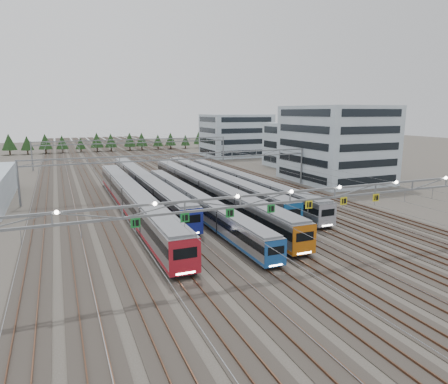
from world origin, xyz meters
name	(u,v)px	position (x,y,z in m)	size (l,w,h in m)	color
ground	(288,264)	(0.00, 0.00, 0.00)	(400.00, 400.00, 0.00)	#47423A
track_bed	(128,156)	(0.00, 100.00, 1.49)	(54.00, 260.00, 5.42)	#2D2823
train_a	(133,199)	(-11.25, 27.72, 2.33)	(3.19, 55.58, 4.16)	black
train_b	(144,184)	(-6.75, 40.83, 2.25)	(3.07, 58.36, 4.00)	black
train_c	(194,202)	(-2.25, 24.37, 1.90)	(2.54, 51.51, 3.29)	black
train_d	(207,190)	(2.25, 30.63, 2.21)	(3.01, 60.68, 3.92)	black
train_e	(215,182)	(6.75, 38.05, 2.22)	(3.01, 56.92, 3.93)	black
train_f	(243,184)	(11.25, 34.71, 2.12)	(2.87, 52.99, 3.74)	black
gantry_near	(290,199)	(-0.05, -0.12, 7.09)	(56.36, 0.61, 8.08)	gray
gantry_mid	(179,161)	(0.00, 40.00, 6.39)	(56.36, 0.36, 8.00)	gray
gantry_far	(136,144)	(0.00, 85.00, 6.39)	(56.36, 0.36, 8.00)	gray
depot_bldg_south	(336,144)	(37.31, 40.47, 8.56)	(18.00, 22.00, 17.13)	#A4B6C4
depot_bldg_mid	(297,145)	(42.71, 64.81, 6.30)	(14.00, 16.00, 12.60)	#A4B6C4
depot_bldg_north	(236,135)	(38.39, 98.05, 7.42)	(22.00, 18.00, 14.85)	#A4B6C4
treeline	(127,140)	(5.40, 133.37, 4.23)	(106.40, 5.60, 7.02)	#332114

